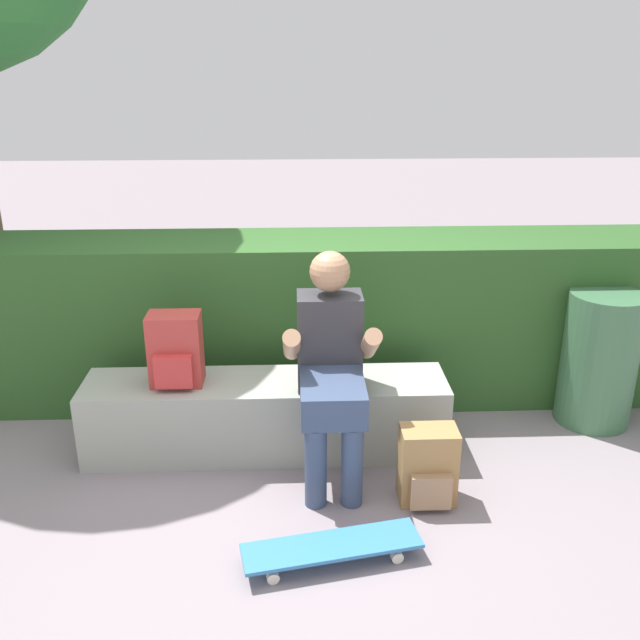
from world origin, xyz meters
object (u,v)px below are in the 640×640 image
backpack_on_ground (428,467)px  trash_bin (599,359)px  skateboard_near_person (332,547)px  backpack_on_bench (175,351)px  bench_main (266,416)px  person_skater (331,362)px

backpack_on_ground → trash_bin: size_ratio=0.49×
skateboard_near_person → backpack_on_bench: 1.35m
bench_main → person_skater: 0.58m
bench_main → backpack_on_bench: bearing=-178.9°
bench_main → trash_bin: trash_bin is taller
person_skater → backpack_on_bench: (-0.83, 0.20, -0.01)m
skateboard_near_person → backpack_on_ground: backpack_on_ground is taller
trash_bin → skateboard_near_person: bearing=-143.9°
bench_main → trash_bin: bearing=7.8°
person_skater → backpack_on_ground: size_ratio=2.96×
backpack_on_bench → trash_bin: 2.49m
bench_main → backpack_on_bench: 0.63m
backpack_on_ground → trash_bin: (1.17, 0.78, 0.22)m
bench_main → trash_bin: 2.02m
backpack_on_ground → trash_bin: trash_bin is taller
trash_bin → backpack_on_bench: bearing=-173.5°
person_skater → trash_bin: bearing=16.3°
backpack_on_ground → backpack_on_bench: bearing=158.8°
bench_main → backpack_on_ground: size_ratio=5.01×
skateboard_near_person → backpack_on_bench: bearing=130.3°
person_skater → backpack_on_bench: person_skater is taller
skateboard_near_person → trash_bin: 2.10m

